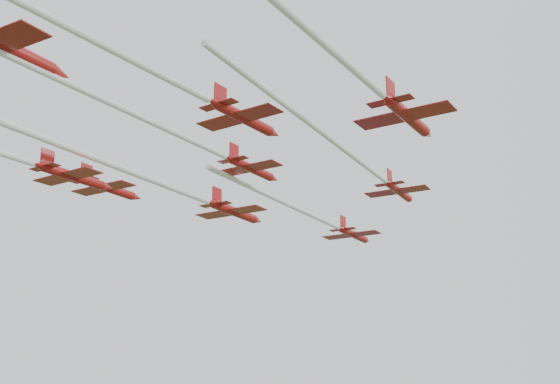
% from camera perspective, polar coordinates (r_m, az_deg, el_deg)
% --- Properties ---
extents(jet_lead, '(17.16, 41.08, 2.62)m').
position_cam_1_polar(jet_lead, '(99.10, 3.91, -2.50)').
color(jet_lead, '#A71616').
extents(jet_row2_left, '(18.49, 42.54, 2.94)m').
position_cam_1_polar(jet_row2_left, '(87.69, -6.85, -0.41)').
color(jet_row2_left, '#A71616').
extents(jet_row2_right, '(17.15, 46.50, 2.36)m').
position_cam_1_polar(jet_row2_right, '(78.28, 6.93, 2.16)').
color(jet_row2_right, '#A71616').
extents(jet_row3_left, '(19.59, 43.97, 2.67)m').
position_cam_1_polar(jet_row3_left, '(85.09, -18.55, 1.93)').
color(jet_row3_left, '#A71616').
extents(jet_row3_mid, '(21.75, 49.08, 2.37)m').
position_cam_1_polar(jet_row3_mid, '(68.52, -8.62, 4.79)').
color(jet_row3_mid, '#A71616').
extents(jet_row3_right, '(19.07, 43.18, 2.84)m').
position_cam_1_polar(jet_row3_right, '(60.92, 7.14, 8.89)').
color(jet_row3_right, '#A71616').
extents(jet_row4_right, '(29.02, 61.11, 2.47)m').
position_cam_1_polar(jet_row4_right, '(52.65, -15.57, 12.13)').
color(jet_row4_right, '#A71616').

